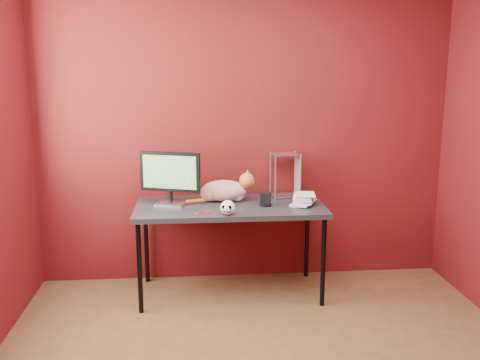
{
  "coord_description": "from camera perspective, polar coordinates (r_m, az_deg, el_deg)",
  "views": [
    {
      "loc": [
        -0.43,
        -2.75,
        1.84
      ],
      "look_at": [
        -0.09,
        1.15,
        1.0
      ],
      "focal_mm": 40.0,
      "sensor_mm": 36.0,
      "label": 1
    }
  ],
  "objects": [
    {
      "name": "skull_mug",
      "position": [
        3.97,
        -1.32,
        -2.96
      ],
      "size": [
        0.11,
        0.12,
        0.11
      ],
      "rotation": [
        0.0,
        0.0,
        -0.23
      ],
      "color": "silver",
      "rests_on": "desk"
    },
    {
      "name": "book_stack",
      "position": [
        4.23,
        5.96,
        3.97
      ],
      "size": [
        0.23,
        0.25,
        0.99
      ],
      "rotation": [
        0.0,
        0.0,
        -0.35
      ],
      "color": "beige",
      "rests_on": "desk"
    },
    {
      "name": "washer",
      "position": [
        4.07,
        -4.47,
        -3.44
      ],
      "size": [
        0.05,
        0.05,
        0.0
      ],
      "primitive_type": "cylinder",
      "color": "#B4B4B9",
      "rests_on": "desk"
    },
    {
      "name": "speaker",
      "position": [
        4.24,
        2.74,
        -2.1
      ],
      "size": [
        0.1,
        0.1,
        0.11
      ],
      "rotation": [
        0.0,
        0.0,
        -0.24
      ],
      "color": "black",
      "rests_on": "desk"
    },
    {
      "name": "black_gadget",
      "position": [
        4.01,
        -1.42,
        -3.47
      ],
      "size": [
        0.06,
        0.04,
        0.02
      ],
      "primitive_type": "cube",
      "rotation": [
        0.0,
        0.0,
        -0.23
      ],
      "color": "black",
      "rests_on": "desk"
    },
    {
      "name": "pocket_knife",
      "position": [
        4.06,
        -3.6,
        -3.4
      ],
      "size": [
        0.07,
        0.03,
        0.01
      ],
      "primitive_type": "cube",
      "rotation": [
        0.0,
        0.0,
        -0.19
      ],
      "color": "#AA210D",
      "rests_on": "desk"
    },
    {
      "name": "monitor",
      "position": [
        4.26,
        -7.47,
        0.48
      ],
      "size": [
        0.48,
        0.22,
        0.43
      ],
      "rotation": [
        0.0,
        0.0,
        -0.31
      ],
      "color": "#B4B4B9",
      "rests_on": "desk"
    },
    {
      "name": "cat",
      "position": [
        4.37,
        -1.68,
        -1.12
      ],
      "size": [
        0.56,
        0.24,
        0.26
      ],
      "rotation": [
        0.0,
        0.0,
        -0.1
      ],
      "color": "#C7542A",
      "rests_on": "desk"
    },
    {
      "name": "room",
      "position": [
        2.81,
        3.85,
        4.04
      ],
      "size": [
        3.52,
        3.52,
        2.61
      ],
      "color": "#55381D",
      "rests_on": "ground"
    },
    {
      "name": "wire_rack",
      "position": [
        4.52,
        4.86,
        0.54
      ],
      "size": [
        0.23,
        0.2,
        0.37
      ],
      "rotation": [
        0.0,
        0.0,
        0.09
      ],
      "color": "#B4B4B9",
      "rests_on": "desk"
    },
    {
      "name": "desk",
      "position": [
        4.28,
        -1.09,
        -3.33
      ],
      "size": [
        1.5,
        0.7,
        0.75
      ],
      "color": "black",
      "rests_on": "ground"
    }
  ]
}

